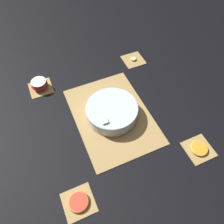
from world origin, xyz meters
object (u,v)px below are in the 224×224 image
at_px(orange_slice_whole, 199,148).
at_px(banana_coin_single, 133,59).
at_px(grapefruit_slice, 78,202).
at_px(fruit_salad_bowl, 112,111).
at_px(apple_half, 39,84).

xyz_separation_m(orange_slice_whole, banana_coin_single, (-0.67, 0.00, -0.00)).
bearing_deg(grapefruit_slice, fruit_salad_bowl, 138.87).
xyz_separation_m(fruit_salad_bowl, apple_half, (-0.33, -0.29, -0.01)).
distance_m(orange_slice_whole, grapefruit_slice, 0.58).
xyz_separation_m(fruit_salad_bowl, grapefruit_slice, (0.33, -0.29, -0.03)).
xyz_separation_m(apple_half, orange_slice_whole, (0.67, 0.58, -0.02)).
xyz_separation_m(orange_slice_whole, grapefruit_slice, (0.00, -0.58, 0.00)).
bearing_deg(orange_slice_whole, fruit_salad_bowl, -138.75).
height_order(banana_coin_single, grapefruit_slice, grapefruit_slice).
bearing_deg(fruit_salad_bowl, orange_slice_whole, 41.25).
bearing_deg(grapefruit_slice, orange_slice_whole, 90.00).
relative_size(banana_coin_single, grapefruit_slice, 0.42).
bearing_deg(banana_coin_single, apple_half, -90.00).
relative_size(apple_half, banana_coin_single, 2.48).
relative_size(orange_slice_whole, grapefruit_slice, 0.94).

